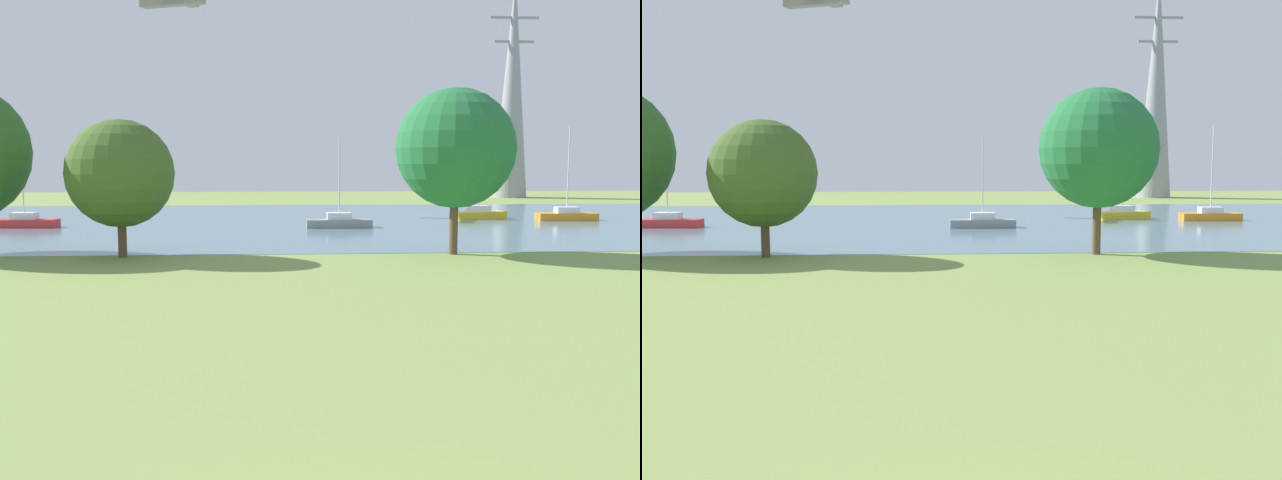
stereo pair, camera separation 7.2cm
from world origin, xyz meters
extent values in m
plane|color=#7F994C|center=(0.00, 22.00, 0.00)|extent=(160.00, 160.00, 0.00)
cube|color=slate|center=(0.00, 50.00, 0.01)|extent=(140.00, 40.00, 0.02)
cube|color=yellow|center=(16.69, 51.26, 0.32)|extent=(5.02, 3.03, 0.60)
cube|color=white|center=(16.69, 51.26, 0.87)|extent=(2.07, 1.64, 0.50)
cylinder|color=silver|center=(16.69, 51.26, 3.52)|extent=(0.10, 0.10, 5.80)
cube|color=red|center=(-18.89, 45.91, 0.32)|extent=(4.90, 1.86, 0.60)
cube|color=white|center=(-18.89, 45.91, 0.87)|extent=(1.88, 1.23, 0.50)
cylinder|color=silver|center=(-18.89, 45.91, 3.65)|extent=(0.10, 0.10, 6.06)
cube|color=gray|center=(4.26, 44.37, 0.32)|extent=(4.82, 1.58, 0.60)
cube|color=white|center=(4.26, 44.37, 0.87)|extent=(1.82, 1.13, 0.50)
cylinder|color=silver|center=(4.26, 44.37, 3.53)|extent=(0.10, 0.10, 5.82)
cube|color=orange|center=(23.48, 49.25, 0.32)|extent=(4.87, 1.74, 0.60)
cube|color=white|center=(23.48, 49.25, 0.87)|extent=(1.85, 1.19, 0.50)
cylinder|color=silver|center=(23.48, 49.25, 4.16)|extent=(0.10, 0.10, 7.09)
cylinder|color=brown|center=(-8.28, 29.48, 1.19)|extent=(0.44, 0.44, 2.38)
sphere|color=#405D25|center=(-8.28, 29.48, 4.30)|extent=(5.49, 5.49, 5.49)
cylinder|color=brown|center=(9.00, 29.58, 1.70)|extent=(0.44, 0.44, 3.40)
sphere|color=#236C39|center=(9.00, 29.58, 5.60)|extent=(6.28, 6.28, 6.28)
cone|color=gray|center=(30.37, 84.06, 14.40)|extent=(4.40, 4.40, 28.80)
cube|color=gray|center=(30.37, 84.06, 23.04)|extent=(6.40, 0.30, 0.30)
cube|color=gray|center=(30.37, 84.06, 20.04)|extent=(5.20, 0.30, 0.30)
cube|color=gray|center=(-9.81, 60.96, 19.70)|extent=(6.34, 3.46, 1.10)
camera|label=1|loc=(-0.43, -6.97, 5.03)|focal=39.52mm
camera|label=2|loc=(-0.36, -6.98, 5.03)|focal=39.52mm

